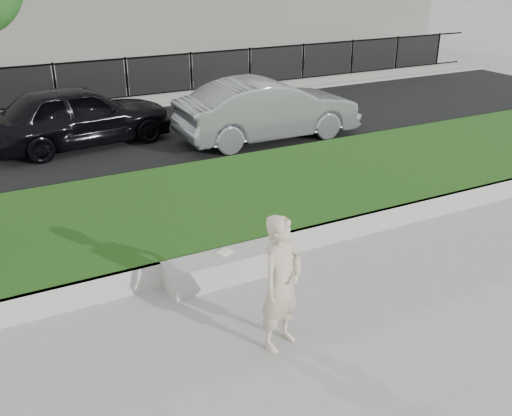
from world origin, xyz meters
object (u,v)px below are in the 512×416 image
stone_bench (229,266)px  man (281,283)px  car_silver (268,109)px  book (224,252)px  car_dark (79,115)px

stone_bench → man: bearing=-93.8°
man → car_silver: size_ratio=0.37×
book → car_dark: car_dark is taller
book → car_silver: size_ratio=0.05×
man → car_dark: size_ratio=0.38×
man → car_silver: (4.07, 7.76, -0.05)m
car_dark → man: bearing=175.1°
man → book: (0.07, 1.84, -0.47)m
man → book: 1.90m
book → car_dark: 7.68m
stone_bench → car_silver: size_ratio=0.41×
man → car_silver: 8.76m
stone_bench → car_dark: bearing=94.2°
stone_bench → book: size_ratio=9.12×
man → stone_bench: bearing=64.3°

